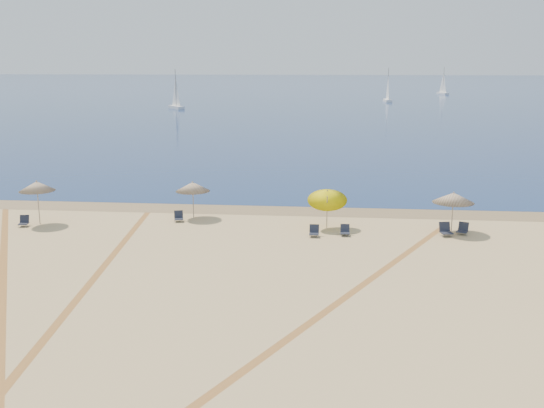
{
  "coord_description": "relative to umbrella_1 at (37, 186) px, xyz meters",
  "views": [
    {
      "loc": [
        3.32,
        -14.04,
        9.17
      ],
      "look_at": [
        0.0,
        20.0,
        1.3
      ],
      "focal_mm": 41.05,
      "sensor_mm": 36.0,
      "label": 1
    }
  ],
  "objects": [
    {
      "name": "ocean",
      "position": [
        13.4,
        205.8,
        -2.22
      ],
      "size": [
        500.0,
        500.0,
        0.0
      ],
      "primitive_type": "plane",
      "color": "#0C2151",
      "rests_on": "ground"
    },
    {
      "name": "wet_sand",
      "position": [
        13.4,
        4.8,
        -2.22
      ],
      "size": [
        500.0,
        500.0,
        0.0
      ],
      "primitive_type": "plane",
      "color": "olive",
      "rests_on": "ground"
    },
    {
      "name": "umbrella_1",
      "position": [
        0.0,
        0.0,
        0.0
      ],
      "size": [
        2.01,
        2.01,
        2.57
      ],
      "color": "gray",
      "rests_on": "ground"
    },
    {
      "name": "umbrella_2",
      "position": [
        8.51,
        2.34,
        -0.33
      ],
      "size": [
        2.05,
        2.05,
        2.24
      ],
      "color": "gray",
      "rests_on": "ground"
    },
    {
      "name": "umbrella_3",
      "position": [
        16.51,
        0.64,
        -0.35
      ],
      "size": [
        2.22,
        2.27,
        2.55
      ],
      "color": "gray",
      "rests_on": "ground"
    },
    {
      "name": "umbrella_4",
      "position": [
        23.33,
        0.5,
        -0.28
      ],
      "size": [
        2.24,
        2.24,
        2.29
      ],
      "color": "gray",
      "rests_on": "ground"
    },
    {
      "name": "chair_2",
      "position": [
        -0.69,
        -0.52,
        -1.95
      ],
      "size": [
        0.61,
        0.68,
        0.61
      ],
      "rotation": [
        0.0,
        0.0,
        0.2
      ],
      "color": "black",
      "rests_on": "ground"
    },
    {
      "name": "chair_3",
      "position": [
        7.83,
        1.41,
        -1.95
      ],
      "size": [
        0.65,
        0.71,
        0.61
      ],
      "rotation": [
        0.0,
        0.0,
        0.27
      ],
      "color": "black",
      "rests_on": "ground"
    },
    {
      "name": "chair_4",
      "position": [
        15.85,
        -1.04,
        -1.95
      ],
      "size": [
        0.52,
        0.6,
        0.62
      ],
      "rotation": [
        0.0,
        0.0,
        0.01
      ],
      "color": "black",
      "rests_on": "ground"
    },
    {
      "name": "chair_5",
      "position": [
        17.5,
        -0.7,
        -1.96
      ],
      "size": [
        0.49,
        0.58,
        0.59
      ],
      "rotation": [
        0.0,
        0.0,
        0.01
      ],
      "color": "black",
      "rests_on": "ground"
    },
    {
      "name": "chair_6",
      "position": [
        22.89,
        -0.23,
        -1.91
      ],
      "size": [
        0.73,
        0.81,
        0.72
      ],
      "rotation": [
        0.0,
        0.0,
        0.22
      ],
      "color": "black",
      "rests_on": "ground"
    },
    {
      "name": "chair_7",
      "position": [
        23.88,
        0.16,
        -1.94
      ],
      "size": [
        0.74,
        0.79,
        0.64
      ],
      "rotation": [
        0.0,
        0.0,
        -0.41
      ],
      "color": "black",
      "rests_on": "ground"
    },
    {
      "name": "sailboat_0",
      "position": [
        29.23,
        114.38,
        0.12
      ],
      "size": [
        1.75,
        5.3,
        7.76
      ],
      "rotation": [
        0.0,
        0.0,
        0.08
      ],
      "color": "white",
      "rests_on": "ocean"
    },
    {
      "name": "sailboat_1",
      "position": [
        -14.24,
        88.74,
        0.11
      ],
      "size": [
        4.15,
        4.94,
        7.71
      ],
      "rotation": [
        0.0,
        0.0,
        0.64
      ],
      "color": "white",
      "rests_on": "ocean"
    },
    {
      "name": "sailboat_2",
      "position": [
        47.66,
        149.56,
        0.06
      ],
      "size": [
        2.84,
        5.23,
        7.56
      ],
      "rotation": [
        0.0,
        0.0,
        0.32
      ],
      "color": "white",
      "rests_on": "ocean"
    },
    {
      "name": "tire_tracks",
      "position": [
        8.42,
        -8.87,
        -2.22
      ],
      "size": [
        53.53,
        42.04,
        0.0
      ],
      "color": "tan",
      "rests_on": "ground"
    }
  ]
}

